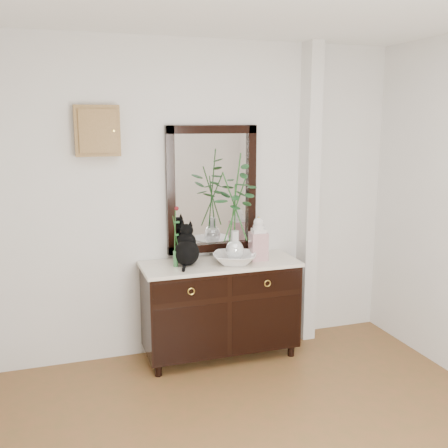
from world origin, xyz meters
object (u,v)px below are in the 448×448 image
object	(u,v)px
cat	(187,245)
sideboard	(220,304)
ginger_jar	(258,238)
lotus_bowl	(235,258)

from	to	relation	value
cat	sideboard	bearing A→B (deg)	12.19
sideboard	cat	size ratio (longest dim) A/B	3.88
cat	ginger_jar	size ratio (longest dim) A/B	0.90
sideboard	lotus_bowl	size ratio (longest dim) A/B	3.68
sideboard	ginger_jar	world-z (taller)	ginger_jar
sideboard	ginger_jar	distance (m)	0.66
sideboard	ginger_jar	bearing A→B (deg)	-2.57
lotus_bowl	ginger_jar	size ratio (longest dim) A/B	0.95
sideboard	cat	bearing A→B (deg)	175.74
sideboard	lotus_bowl	distance (m)	0.44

